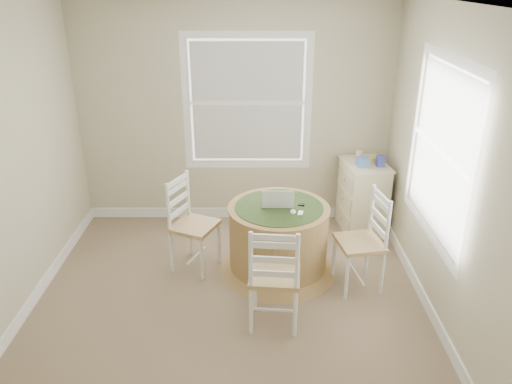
{
  "coord_description": "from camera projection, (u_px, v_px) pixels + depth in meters",
  "views": [
    {
      "loc": [
        0.25,
        -3.79,
        2.8
      ],
      "look_at": [
        0.25,
        0.45,
        0.93
      ],
      "focal_mm": 35.0,
      "sensor_mm": 36.0,
      "label": 1
    }
  ],
  "objects": [
    {
      "name": "room",
      "position": [
        246.0,
        166.0,
        4.22
      ],
      "size": [
        3.64,
        3.64,
        2.64
      ],
      "color": "#8C7558",
      "rests_on": "ground"
    },
    {
      "name": "round_table",
      "position": [
        278.0,
        236.0,
        4.97
      ],
      "size": [
        1.18,
        1.18,
        0.71
      ],
      "rotation": [
        0.0,
        0.0,
        -0.2
      ],
      "color": "#9A7445",
      "rests_on": "ground"
    },
    {
      "name": "chair_left",
      "position": [
        195.0,
        225.0,
        4.99
      ],
      "size": [
        0.54,
        0.55,
        0.95
      ],
      "primitive_type": null,
      "rotation": [
        0.0,
        0.0,
        1.15
      ],
      "color": "white",
      "rests_on": "ground"
    },
    {
      "name": "chair_near",
      "position": [
        275.0,
        275.0,
        4.17
      ],
      "size": [
        0.46,
        0.44,
        0.95
      ],
      "primitive_type": null,
      "rotation": [
        0.0,
        0.0,
        3.05
      ],
      "color": "white",
      "rests_on": "ground"
    },
    {
      "name": "chair_right",
      "position": [
        360.0,
        242.0,
        4.68
      ],
      "size": [
        0.47,
        0.49,
        0.95
      ],
      "primitive_type": null,
      "rotation": [
        0.0,
        0.0,
        -1.39
      ],
      "color": "white",
      "rests_on": "ground"
    },
    {
      "name": "laptop",
      "position": [
        277.0,
        203.0,
        4.86
      ],
      "size": [
        0.31,
        0.28,
        0.22
      ],
      "rotation": [
        0.0,
        0.0,
        3.12
      ],
      "color": "white",
      "rests_on": "round_table"
    },
    {
      "name": "mouse",
      "position": [
        293.0,
        212.0,
        4.73
      ],
      "size": [
        0.07,
        0.1,
        0.03
      ],
      "primitive_type": "ellipsoid",
      "rotation": [
        0.0,
        0.0,
        -0.2
      ],
      "color": "white",
      "rests_on": "round_table"
    },
    {
      "name": "phone",
      "position": [
        301.0,
        213.0,
        4.71
      ],
      "size": [
        0.06,
        0.1,
        0.02
      ],
      "primitive_type": "cube",
      "rotation": [
        0.0,
        0.0,
        -0.2
      ],
      "color": "#B7BABF",
      "rests_on": "round_table"
    },
    {
      "name": "keys",
      "position": [
        301.0,
        205.0,
        4.87
      ],
      "size": [
        0.07,
        0.06,
        0.02
      ],
      "primitive_type": "cube",
      "rotation": [
        0.0,
        0.0,
        -0.2
      ],
      "color": "black",
      "rests_on": "round_table"
    },
    {
      "name": "corner_chest",
      "position": [
        362.0,
        197.0,
        5.77
      ],
      "size": [
        0.55,
        0.68,
        0.83
      ],
      "rotation": [
        0.0,
        0.0,
        0.14
      ],
      "color": "beige",
      "rests_on": "ground"
    },
    {
      "name": "tissue_box",
      "position": [
        363.0,
        162.0,
        5.48
      ],
      "size": [
        0.14,
        0.14,
        0.1
      ],
      "primitive_type": "cube",
      "rotation": [
        0.0,
        0.0,
        0.14
      ],
      "color": "#5679C5",
      "rests_on": "corner_chest"
    },
    {
      "name": "box_yellow",
      "position": [
        370.0,
        160.0,
        5.62
      ],
      "size": [
        0.16,
        0.12,
        0.06
      ],
      "primitive_type": "cube",
      "rotation": [
        0.0,
        0.0,
        0.14
      ],
      "color": "gold",
      "rests_on": "corner_chest"
    },
    {
      "name": "box_blue",
      "position": [
        382.0,
        161.0,
        5.48
      ],
      "size": [
        0.09,
        0.09,
        0.12
      ],
      "primitive_type": "cube",
      "rotation": [
        0.0,
        0.0,
        0.14
      ],
      "color": "#3840A9",
      "rests_on": "corner_chest"
    },
    {
      "name": "cup_cream",
      "position": [
        358.0,
        154.0,
        5.74
      ],
      "size": [
        0.07,
        0.07,
        0.09
      ],
      "primitive_type": "cylinder",
      "color": "beige",
      "rests_on": "corner_chest"
    }
  ]
}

